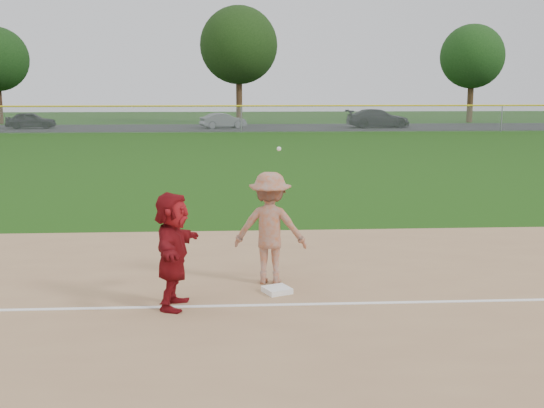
{
  "coord_description": "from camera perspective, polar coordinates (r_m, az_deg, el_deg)",
  "views": [
    {
      "loc": [
        -0.78,
        -11.48,
        3.59
      ],
      "look_at": [
        0.0,
        1.5,
        1.3
      ],
      "focal_mm": 45.0,
      "sensor_mm": 36.0,
      "label": 1
    }
  ],
  "objects": [
    {
      "name": "car_right",
      "position": [
        58.13,
        8.86,
        7.1
      ],
      "size": [
        5.41,
        2.44,
        1.54
      ],
      "primitive_type": "imported",
      "rotation": [
        0.0,
        0.0,
        1.63
      ],
      "color": "black",
      "rests_on": "parking_asphalt"
    },
    {
      "name": "outfield_fence",
      "position": [
        51.51,
        -2.6,
        8.16
      ],
      "size": [
        110.0,
        0.12,
        110.0
      ],
      "color": "#999EA0",
      "rests_on": "ground"
    },
    {
      "name": "car_left",
      "position": [
        59.56,
        -19.52,
        6.62
      ],
      "size": [
        4.13,
        2.07,
        1.35
      ],
      "primitive_type": "imported",
      "rotation": [
        0.0,
        0.0,
        1.69
      ],
      "color": "black",
      "rests_on": "parking_asphalt"
    },
    {
      "name": "tree_2",
      "position": [
        63.08,
        -2.8,
        13.13
      ],
      "size": [
        7.0,
        7.0,
        10.58
      ],
      "color": "#3E2916",
      "rests_on": "ground"
    },
    {
      "name": "first_base",
      "position": [
        11.92,
        0.42,
        -7.21
      ],
      "size": [
        0.55,
        0.55,
        0.09
      ],
      "primitive_type": "cube",
      "rotation": [
        0.0,
        0.0,
        0.42
      ],
      "color": "white",
      "rests_on": "infield_dirt"
    },
    {
      "name": "first_base_play",
      "position": [
        12.28,
        -0.16,
        -2.02
      ],
      "size": [
        1.42,
        0.95,
        2.51
      ],
      "color": "gray",
      "rests_on": "infield_dirt"
    },
    {
      "name": "base_runner",
      "position": [
        11.05,
        -8.31,
        -3.85
      ],
      "size": [
        0.78,
        1.81,
        1.89
      ],
      "primitive_type": "imported",
      "rotation": [
        0.0,
        0.0,
        1.44
      ],
      "color": "maroon",
      "rests_on": "infield_dirt"
    },
    {
      "name": "tree_3",
      "position": [
        68.24,
        16.42,
        11.75
      ],
      "size": [
        6.0,
        6.0,
        9.19
      ],
      "color": "#3C2916",
      "rests_on": "ground"
    },
    {
      "name": "car_mid",
      "position": [
        56.9,
        -4.1,
        6.98
      ],
      "size": [
        3.97,
        2.41,
        1.24
      ],
      "primitive_type": "imported",
      "rotation": [
        0.0,
        0.0,
        1.89
      ],
      "color": "slate",
      "rests_on": "parking_asphalt"
    },
    {
      "name": "foul_line",
      "position": [
        11.28,
        0.71,
        -8.43
      ],
      "size": [
        60.0,
        0.1,
        0.01
      ],
      "primitive_type": "cube",
      "color": "white",
      "rests_on": "infield_dirt"
    },
    {
      "name": "parking_asphalt",
      "position": [
        57.6,
        -2.67,
        6.41
      ],
      "size": [
        120.0,
        10.0,
        0.01
      ],
      "primitive_type": "cube",
      "color": "black",
      "rests_on": "ground"
    },
    {
      "name": "ground",
      "position": [
        12.05,
        0.43,
        -7.34
      ],
      "size": [
        160.0,
        160.0,
        0.0
      ],
      "primitive_type": "plane",
      "color": "#19430C",
      "rests_on": "ground"
    }
  ]
}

